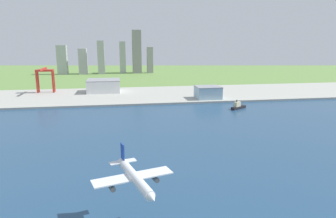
{
  "coord_description": "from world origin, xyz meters",
  "views": [
    {
      "loc": [
        -11.94,
        53.36,
        77.21
      ],
      "look_at": [
        19.52,
        244.04,
        34.22
      ],
      "focal_mm": 32.59,
      "sensor_mm": 36.0,
      "label": 1
    }
  ],
  "objects": [
    {
      "name": "airplane_landing",
      "position": [
        -6.69,
        166.9,
        23.91
      ],
      "size": [
        33.82,
        39.17,
        12.98
      ],
      "color": "silver"
    },
    {
      "name": "water_bay",
      "position": [
        0.0,
        240.0,
        0.07
      ],
      "size": [
        840.0,
        360.0,
        0.15
      ],
      "primitive_type": "cube",
      "color": "navy",
      "rests_on": "ground"
    },
    {
      "name": "industrial_pier",
      "position": [
        0.0,
        490.0,
        1.25
      ],
      "size": [
        840.0,
        140.0,
        2.5
      ],
      "primitive_type": "cube",
      "color": "#A6A69D",
      "rests_on": "ground"
    },
    {
      "name": "tugboat_small",
      "position": [
        125.17,
        382.42,
        3.25
      ],
      "size": [
        21.96,
        16.48,
        11.07
      ],
      "color": "black",
      "rests_on": "water_bay"
    },
    {
      "name": "warehouse_annex",
      "position": [
        106.32,
        441.98,
        10.65
      ],
      "size": [
        32.43,
        29.05,
        16.25
      ],
      "color": "#99BCD1",
      "rests_on": "industrial_pier"
    },
    {
      "name": "ground_plane",
      "position": [
        0.0,
        300.0,
        0.0
      ],
      "size": [
        2400.0,
        2400.0,
        0.0
      ],
      "primitive_type": "plane",
      "color": "#648944"
    },
    {
      "name": "distant_skyline",
      "position": [
        -27.19,
        818.93,
        40.5
      ],
      "size": [
        228.34,
        36.9,
        104.32
      ],
      "color": "#9FA5A8",
      "rests_on": "ground"
    },
    {
      "name": "port_crane_red",
      "position": [
        -118.39,
        525.82,
        29.24
      ],
      "size": [
        24.86,
        42.48,
        36.86
      ],
      "color": "#B72D23",
      "rests_on": "industrial_pier"
    },
    {
      "name": "warehouse_main",
      "position": [
        -33.54,
        518.96,
        11.89
      ],
      "size": [
        48.52,
        42.69,
        18.74
      ],
      "color": "white",
      "rests_on": "industrial_pier"
    }
  ]
}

